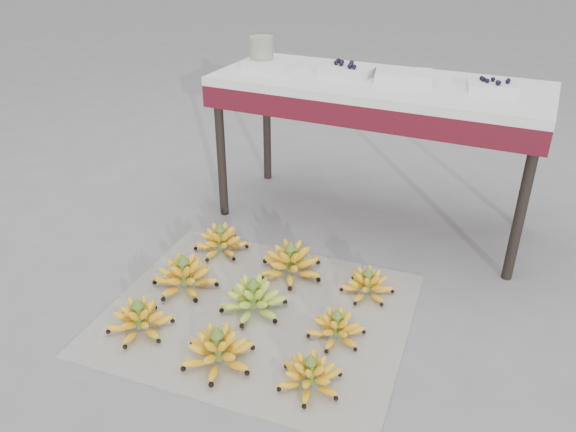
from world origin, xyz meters
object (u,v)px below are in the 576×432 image
at_px(tray_far_left, 272,64).
at_px(bunch_front_center, 218,350).
at_px(bunch_front_left, 140,319).
at_px(tray_right, 404,76).
at_px(bunch_mid_left, 185,276).
at_px(bunch_mid_center, 253,299).
at_px(tray_left, 347,70).
at_px(newspaper_mat, 258,313).
at_px(bunch_back_left, 221,241).
at_px(tray_far_right, 492,86).
at_px(glass_jar, 262,52).
at_px(bunch_front_right, 310,375).
at_px(bunch_back_center, 291,263).
at_px(bunch_mid_right, 337,328).
at_px(bunch_back_right, 367,285).
at_px(vendor_table, 377,97).

bearing_deg(tray_far_left, bunch_front_center, -72.32).
bearing_deg(bunch_front_left, tray_right, 47.95).
bearing_deg(bunch_mid_left, bunch_mid_center, -7.58).
relative_size(tray_left, tray_right, 0.89).
height_order(tray_far_left, tray_left, tray_left).
bearing_deg(bunch_mid_left, newspaper_mat, -8.49).
relative_size(bunch_front_left, bunch_back_left, 1.05).
distance_m(tray_left, tray_right, 0.29).
bearing_deg(bunch_front_center, bunch_front_left, 156.23).
height_order(tray_far_right, glass_jar, glass_jar).
distance_m(bunch_front_center, bunch_mid_center, 0.34).
bearing_deg(tray_left, bunch_mid_left, -110.38).
bearing_deg(newspaper_mat, bunch_front_right, -39.04).
bearing_deg(newspaper_mat, glass_jar, 115.64).
height_order(bunch_front_center, bunch_mid_center, same).
relative_size(bunch_back_center, tray_right, 1.12).
height_order(bunch_mid_center, tray_left, tray_left).
bearing_deg(tray_left, glass_jar, -175.49).
bearing_deg(newspaper_mat, tray_left, 90.55).
bearing_deg(bunch_front_left, tray_far_right, 35.37).
xyz_separation_m(bunch_mid_right, tray_far_left, (-0.77, 1.00, 0.76)).
bearing_deg(tray_left, bunch_front_left, -105.49).
xyz_separation_m(bunch_mid_center, glass_jar, (-0.45, 0.99, 0.80)).
bearing_deg(tray_far_right, newspaper_mat, -123.79).
bearing_deg(bunch_front_right, tray_right, 73.41).
bearing_deg(tray_far_left, tray_right, 4.29).
height_order(bunch_mid_center, bunch_back_center, bunch_back_center).
relative_size(bunch_front_center, tray_far_right, 1.41).
relative_size(newspaper_mat, bunch_front_center, 3.48).
bearing_deg(newspaper_mat, bunch_back_right, 40.77).
height_order(bunch_mid_right, vendor_table, vendor_table).
xyz_separation_m(vendor_table, tray_right, (0.11, 0.04, 0.11)).
xyz_separation_m(bunch_back_center, tray_far_right, (0.69, 0.72, 0.74)).
bearing_deg(bunch_back_right, vendor_table, 92.51).
relative_size(bunch_mid_center, bunch_mid_right, 1.44).
xyz_separation_m(bunch_front_left, vendor_table, (0.55, 1.31, 0.64)).
relative_size(bunch_front_center, bunch_back_center, 1.03).
xyz_separation_m(bunch_front_center, bunch_mid_left, (-0.39, 0.36, 0.00)).
relative_size(bunch_mid_left, bunch_mid_center, 0.90).
distance_m(tray_left, tray_far_right, 0.71).
height_order(bunch_back_center, tray_right, tray_right).
relative_size(vendor_table, tray_left, 5.94).
bearing_deg(bunch_back_right, bunch_back_left, 162.24).
distance_m(bunch_back_center, glass_jar, 1.15).
xyz_separation_m(newspaper_mat, bunch_mid_center, (-0.03, 0.01, 0.06)).
height_order(bunch_front_right, bunch_mid_center, bunch_mid_center).
distance_m(bunch_front_left, tray_far_left, 1.50).
xyz_separation_m(bunch_front_center, bunch_back_left, (-0.41, 0.70, -0.00)).
relative_size(bunch_back_left, tray_left, 1.11).
xyz_separation_m(bunch_mid_center, tray_right, (0.30, 1.03, 0.75)).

